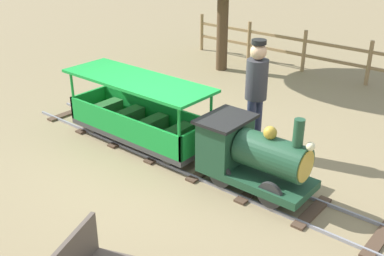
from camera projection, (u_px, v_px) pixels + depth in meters
The scene contains 6 objects.
ground_plane at pixel (181, 160), 6.38m from camera, with size 60.00×60.00×0.00m, color #8C7A56.
track at pixel (186, 161), 6.33m from camera, with size 0.75×6.05×0.04m.
locomotive at pixel (251, 153), 5.53m from camera, with size 0.71×1.45×1.06m.
passenger_car at pixel (139, 117), 6.68m from camera, with size 0.81×2.35×0.97m.
conductor_person at pixel (256, 88), 6.26m from camera, with size 0.30×0.30×1.62m.
fence_section at pixel (335, 55), 9.46m from camera, with size 0.08×7.13×0.90m.
Camera 1 is at (4.22, 3.71, 3.07)m, focal length 43.00 mm.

